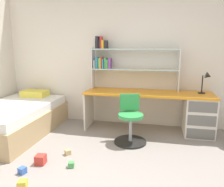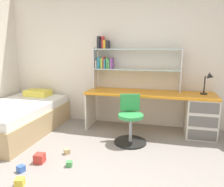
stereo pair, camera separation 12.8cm
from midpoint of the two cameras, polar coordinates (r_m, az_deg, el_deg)
The scene contains 11 objects.
room_shell at distance 3.69m, azimuth -18.01°, elevation 9.35°, with size 6.10×5.58×2.79m.
desk at distance 4.11m, azimuth 16.88°, elevation -4.20°, with size 2.28×0.62×0.73m.
bookshelf_hutch at distance 4.22m, azimuth 1.48°, elevation 8.74°, with size 1.63×0.22×1.00m.
desk_lamp at distance 4.09m, azimuth 22.39°, elevation 3.38°, with size 0.20×0.17×0.38m.
swivel_chair at distance 3.61m, azimuth 3.70°, elevation -7.90°, with size 0.52×0.52×0.77m.
bed_platform at distance 4.35m, azimuth -24.50°, elevation -5.99°, with size 1.18×1.92×0.65m.
toy_block_blue_0 at distance 3.08m, azimuth -23.25°, elevation -17.76°, with size 0.08×0.08×0.08m, color #3860B7.
toy_block_natural_1 at distance 3.36m, azimuth -12.44°, elevation -14.53°, with size 0.07×0.07×0.07m, color tan.
toy_block_green_2 at distance 3.04m, azimuth -11.70°, elevation -17.52°, with size 0.07×0.07×0.07m, color #479E51.
toy_block_yellow_3 at distance 2.81m, azimuth -23.36°, elevation -20.68°, with size 0.09×0.09×0.09m, color gold.
toy_block_red_4 at distance 3.21m, azimuth -19.04°, elevation -15.78°, with size 0.12×0.12×0.12m, color red.
Camera 1 is at (0.54, -2.01, 1.51)m, focal length 35.52 mm.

